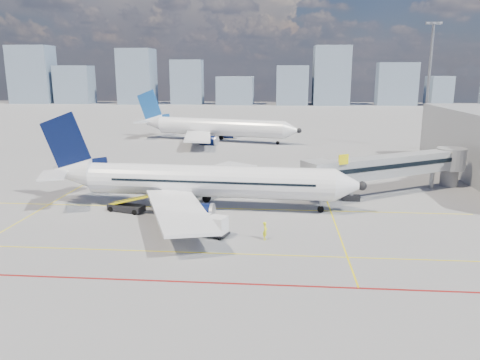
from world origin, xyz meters
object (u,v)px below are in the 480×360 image
Objects in this scene: second_aircraft at (214,127)px; baggage_tug at (204,227)px; belt_loader at (127,206)px; ramp_worker at (265,231)px; main_aircraft at (196,181)px; cargo_dolly at (209,225)px.

baggage_tug is (7.91, -63.99, -2.48)m from second_aircraft.
second_aircraft reaches higher than baggage_tug.
belt_loader is 3.48× the size of ramp_worker.
main_aircraft reaches higher than belt_loader.
baggage_tug is at bearing 156.67° from cargo_dolly.
main_aircraft is at bearing -68.74° from second_aircraft.
second_aircraft reaches higher than cargo_dolly.
second_aircraft is at bearing 98.86° from main_aircraft.
second_aircraft is 65.15m from cargo_dolly.
main_aircraft is 13.58m from ramp_worker.
baggage_tug is at bearing -67.45° from second_aircraft.
second_aircraft is 64.53m from baggage_tug.
ramp_worker is (5.52, -0.66, -0.24)m from cargo_dolly.
belt_loader reaches higher than baggage_tug.
ramp_worker is (16.18, -7.95, 0.25)m from belt_loader.
main_aircraft is 0.96× the size of second_aircraft.
second_aircraft is 9.75× the size of cargo_dolly.
ramp_worker is at bearing -47.47° from main_aircraft.
ramp_worker is at bearing -32.18° from baggage_tug.
second_aircraft reaches higher than main_aircraft.
main_aircraft is 10.34m from cargo_dolly.
main_aircraft is 15.25× the size of baggage_tug.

